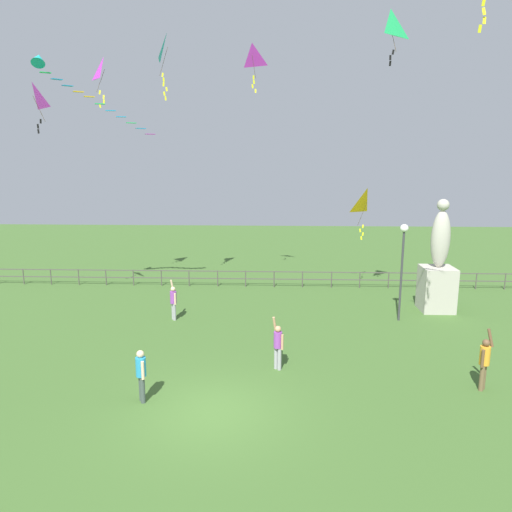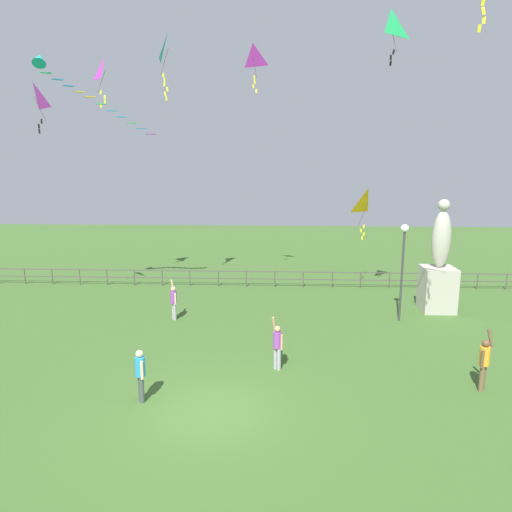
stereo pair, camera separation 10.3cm
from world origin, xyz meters
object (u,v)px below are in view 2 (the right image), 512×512
at_px(person_4, 277,344).
at_px(kite_2, 390,25).
at_px(lamppost, 403,251).
at_px(kite_3, 105,71).
at_px(kite_5, 368,203).
at_px(person_2, 484,361).
at_px(statue_monument, 439,274).
at_px(streamer_kite, 50,67).
at_px(person_3, 140,372).
at_px(kite_6, 253,56).
at_px(kite_1, 168,50).
at_px(kite_0, 34,97).
at_px(person_1, 174,300).

relative_size(person_4, kite_2, 0.87).
height_order(lamppost, kite_3, kite_3).
bearing_deg(kite_5, person_2, -81.95).
distance_m(statue_monument, streamer_kite, 20.52).
height_order(statue_monument, lamppost, statue_monument).
height_order(person_3, kite_5, kite_5).
bearing_deg(kite_6, kite_1, -163.39).
height_order(lamppost, person_2, lamppost).
height_order(person_2, kite_0, kite_0).
relative_size(person_3, kite_0, 0.77).
height_order(person_2, kite_6, kite_6).
height_order(kite_1, kite_2, kite_1).
distance_m(person_1, kite_5, 11.82).
bearing_deg(kite_1, kite_3, 167.75).
bearing_deg(person_4, kite_1, 121.82).
bearing_deg(statue_monument, kite_6, 161.93).
bearing_deg(kite_0, kite_1, 28.84).
bearing_deg(person_1, lamppost, 1.90).
height_order(person_3, kite_1, kite_1).
relative_size(kite_1, streamer_kite, 0.65).
bearing_deg(person_2, kite_3, 145.09).
height_order(lamppost, kite_2, kite_2).
height_order(statue_monument, person_2, statue_monument).
xyz_separation_m(kite_5, kite_6, (-6.26, -0.60, 7.53)).
height_order(kite_0, streamer_kite, streamer_kite).
relative_size(kite_2, kite_6, 0.92).
height_order(lamppost, person_3, lamppost).
relative_size(person_2, person_4, 1.07).
bearing_deg(kite_6, person_1, -124.56).
bearing_deg(kite_1, person_2, -39.88).
bearing_deg(streamer_kite, kite_3, 62.94).
height_order(person_1, kite_1, kite_1).
xyz_separation_m(person_2, streamer_kite, (-16.95, 7.85, 10.37)).
xyz_separation_m(person_2, kite_5, (-1.68, 11.85, 3.90)).
xyz_separation_m(person_1, kite_3, (-4.12, 4.46, 10.77)).
relative_size(person_4, streamer_kite, 0.39).
relative_size(kite_2, kite_3, 0.88).
bearing_deg(kite_5, kite_1, -170.03).
bearing_deg(streamer_kite, statue_monument, 1.32).
xyz_separation_m(kite_1, kite_6, (4.08, 1.22, -0.10)).
height_order(person_2, kite_3, kite_3).
bearing_deg(streamer_kite, person_3, -55.41).
xyz_separation_m(kite_1, kite_2, (9.88, -3.67, 0.04)).
relative_size(statue_monument, lamppost, 1.22).
relative_size(person_2, kite_5, 0.71).
distance_m(lamppost, kite_6, 12.41).
bearing_deg(kite_1, statue_monument, -7.62).
height_order(kite_3, streamer_kite, kite_3).
height_order(kite_3, kite_5, kite_3).
bearing_deg(kite_2, person_3, -138.60).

